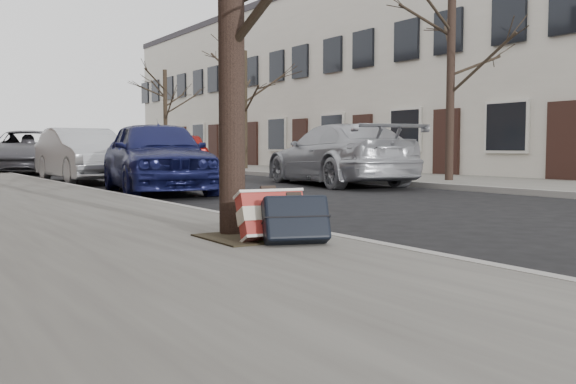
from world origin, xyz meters
TOP-DOWN VIEW (x-y plane):
  - ground at (0.00, 0.00)m, footprint 120.00×120.00m
  - far_sidewalk at (7.80, 15.00)m, footprint 4.00×70.00m
  - house_far at (13.15, 16.00)m, footprint 6.70×40.00m
  - dirt_patch at (-2.00, 1.20)m, footprint 0.85×0.85m
  - suitcase_red at (-1.97, 0.91)m, footprint 0.62×0.39m
  - suitcase_navy at (-1.90, 0.65)m, footprint 0.63×0.50m
  - car_near_front at (-0.01, 8.72)m, footprint 2.54×4.71m
  - car_near_mid at (-0.22, 13.49)m, footprint 1.62×4.43m
  - car_near_back at (-0.27, 20.80)m, footprint 4.11×6.09m
  - car_far_front at (4.77, 8.86)m, footprint 2.90×5.42m
  - car_far_back at (4.89, 18.74)m, footprint 3.10×4.74m
  - tree_far_a at (7.20, 7.48)m, footprint 0.20×0.20m
  - tree_far_b at (7.20, 18.05)m, footprint 0.22×0.22m
  - tree_far_c at (7.20, 26.11)m, footprint 0.20×0.20m

SIDE VIEW (x-z plane):
  - ground at x=0.00m, z-range 0.00..0.00m
  - far_sidewalk at x=7.80m, z-range 0.00..0.12m
  - dirt_patch at x=-2.00m, z-range 0.12..0.14m
  - suitcase_navy at x=-1.90m, z-range 0.12..0.55m
  - suitcase_red at x=-1.97m, z-range 0.12..0.57m
  - car_near_mid at x=-0.22m, z-range 0.00..1.45m
  - car_far_front at x=4.77m, z-range 0.00..1.49m
  - car_far_back at x=4.89m, z-range 0.00..1.50m
  - car_near_front at x=-0.01m, z-range 0.00..1.52m
  - car_near_back at x=-0.27m, z-range 0.00..1.55m
  - tree_far_b at x=7.20m, z-range 0.12..4.64m
  - tree_far_c at x=7.20m, z-range 0.12..4.73m
  - tree_far_a at x=7.20m, z-range 0.12..4.97m
  - house_far at x=13.15m, z-range 0.00..7.20m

